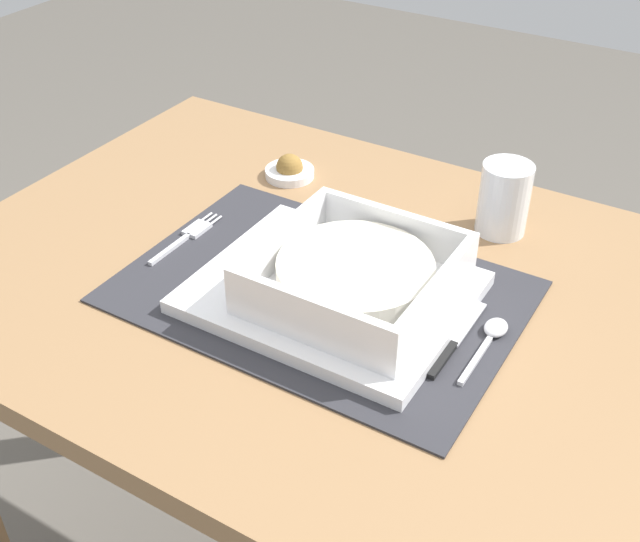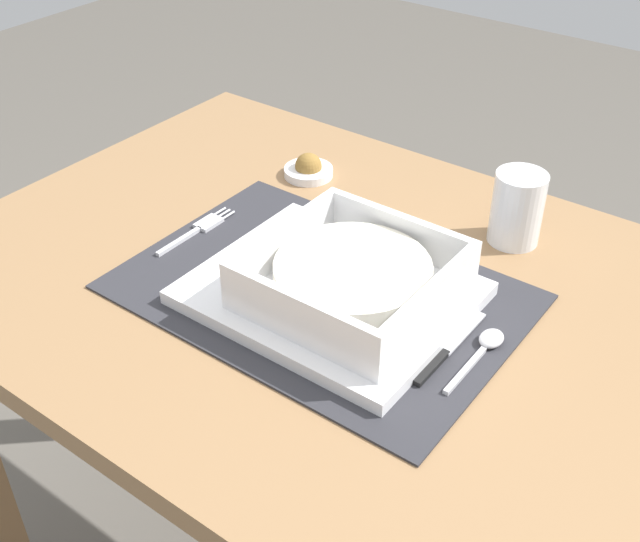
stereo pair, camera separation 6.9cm
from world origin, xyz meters
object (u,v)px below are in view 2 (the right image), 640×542
porridge_bowl (352,279)px  condiment_saucer (308,169)px  butter_knife (445,350)px  drinking_glass (517,212)px  fork (201,228)px  spoon (486,345)px  dining_table (340,355)px

porridge_bowl → condiment_saucer: bearing=136.1°
butter_knife → drinking_glass: 0.24m
porridge_bowl → fork: (-0.24, 0.02, -0.04)m
spoon → condiment_saucer: 0.42m
dining_table → condiment_saucer: condiment_saucer is taller
drinking_glass → condiment_saucer: drinking_glass is taller
condiment_saucer → porridge_bowl: bearing=-43.9°
fork → porridge_bowl: bearing=-6.3°
spoon → drinking_glass: (-0.07, 0.21, 0.03)m
spoon → butter_knife: spoon is taller
fork → butter_knife: bearing=-5.5°
spoon → condiment_saucer: (-0.37, 0.19, 0.00)m
condiment_saucer → butter_knife: bearing=-32.5°
drinking_glass → spoon: bearing=-71.6°
porridge_bowl → spoon: bearing=10.1°
porridge_bowl → butter_knife: bearing=-1.8°
spoon → butter_knife: size_ratio=0.80×
dining_table → fork: fork is taller
spoon → fork: bearing=-175.5°
dining_table → spoon: spoon is taller
drinking_glass → fork: bearing=-146.3°
drinking_glass → condiment_saucer: 0.31m
dining_table → porridge_bowl: porridge_bowl is taller
spoon → butter_knife: (-0.03, -0.03, -0.00)m
dining_table → butter_knife: butter_knife is taller
fork → condiment_saucer: condiment_saucer is taller
porridge_bowl → condiment_saucer: 0.31m
condiment_saucer → dining_table: bearing=-44.4°
spoon → dining_table: bearing=-178.4°
dining_table → spoon: 0.22m
dining_table → butter_knife: size_ratio=6.86×
porridge_bowl → butter_knife: (0.12, -0.00, -0.04)m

